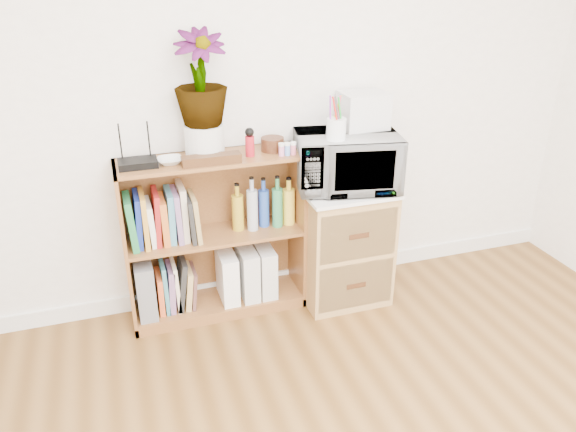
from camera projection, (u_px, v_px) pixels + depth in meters
name	position (u px, v px, depth m)	size (l,w,h in m)	color
skirting_board	(269.00, 279.00, 3.56)	(4.00, 0.02, 0.10)	white
bookshelf	(215.00, 238.00, 3.16)	(1.00, 0.30, 0.95)	brown
wicker_unit	(342.00, 244.00, 3.36)	(0.50, 0.45, 0.70)	#9E7542
microwave	(347.00, 161.00, 3.13)	(0.56, 0.38, 0.31)	silver
pen_cup	(336.00, 129.00, 2.95)	(0.10, 0.10, 0.11)	white
small_appliance	(363.00, 110.00, 3.14)	(0.25, 0.21, 0.20)	silver
router	(138.00, 163.00, 2.83)	(0.19, 0.13, 0.04)	black
white_bowl	(170.00, 161.00, 2.87)	(0.13, 0.13, 0.03)	silver
plant_pot	(204.00, 141.00, 2.93)	(0.21, 0.21, 0.18)	silver
potted_plant	(200.00, 78.00, 2.80)	(0.27, 0.27, 0.48)	#337930
trinket_box	(211.00, 159.00, 2.86)	(0.30, 0.08, 0.05)	#361F0E
kokeshi_doll	(250.00, 146.00, 2.96)	(0.05, 0.05, 0.11)	#AF1523
wooden_bowl	(272.00, 144.00, 3.05)	(0.13, 0.13, 0.07)	#35190E
paint_jars	(287.00, 150.00, 2.98)	(0.11, 0.04, 0.06)	pink
file_box	(145.00, 286.00, 3.15)	(0.10, 0.26, 0.33)	slate
magazine_holder_left	(227.00, 276.00, 3.28)	(0.09, 0.24, 0.30)	white
magazine_holder_mid	(247.00, 272.00, 3.31)	(0.10, 0.24, 0.30)	silver
magazine_holder_right	(265.00, 270.00, 3.34)	(0.09, 0.24, 0.30)	silver
cookbooks	(162.00, 218.00, 3.01)	(0.38, 0.20, 0.31)	#1F7640
liquor_bottles	(272.00, 203.00, 3.19)	(0.45, 0.07, 0.31)	#B49321
lower_books	(175.00, 286.00, 3.21)	(0.22, 0.19, 0.30)	#E35928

